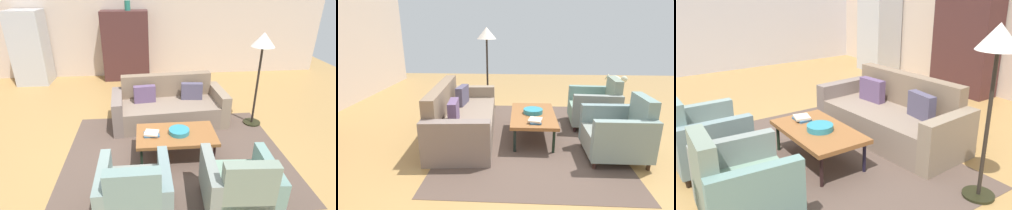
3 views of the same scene
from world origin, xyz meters
The scene contains 10 objects.
ground_plane centered at (0.00, 0.00, 0.00)m, with size 11.86×11.86×0.00m, color #A97F47.
area_rug centered at (0.35, -0.11, 0.00)m, with size 3.40×2.60×0.01m, color brown.
couch centered at (0.35, 1.03, 0.29)m, with size 2.16×1.05×0.86m.
coffee_table centered at (0.35, -0.16, 0.37)m, with size 1.20×0.70×0.41m.
armchair_left centered at (-0.24, -1.32, 0.34)m, with size 0.81×0.81×0.88m.
armchair_right centered at (0.95, -1.32, 0.34)m, with size 0.85×0.85×0.88m.
fruit_bowl centered at (0.40, -0.16, 0.44)m, with size 0.31×0.31×0.07m, color teal.
book_stack centered at (-0.02, -0.17, 0.43)m, with size 0.24×0.23×0.05m.
floor_lamp centered at (1.93, 0.77, 1.44)m, with size 0.40×0.40×1.72m.
dog centered at (3.51, -2.51, 0.31)m, with size 0.62×0.45×0.48m.
Camera 2 is at (-3.71, 0.05, 1.81)m, focal length 28.59 mm.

